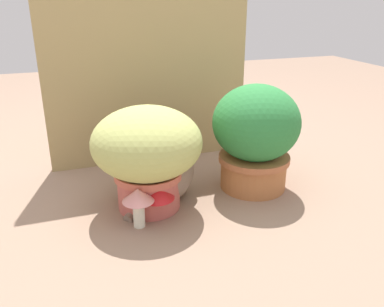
{
  "coord_description": "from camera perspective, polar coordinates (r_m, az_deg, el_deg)",
  "views": [
    {
      "loc": [
        -0.3,
        -1.26,
        0.73
      ],
      "look_at": [
        0.14,
        0.05,
        0.18
      ],
      "focal_mm": 37.65,
      "sensor_mm": 36.0,
      "label": 1
    }
  ],
  "objects": [
    {
      "name": "mushroom_ornament_pink",
      "position": [
        1.34,
        -7.63,
        -6.43
      ],
      "size": [
        0.11,
        0.11,
        0.14
      ],
      "color": "silver",
      "rests_on": "ground"
    },
    {
      "name": "mushroom_ornament_red",
      "position": [
        1.38,
        -4.98,
        -5.62
      ],
      "size": [
        0.12,
        0.12,
        0.13
      ],
      "color": "silver",
      "rests_on": "ground"
    },
    {
      "name": "grass_planter",
      "position": [
        1.41,
        -6.37,
        0.35
      ],
      "size": [
        0.39,
        0.39,
        0.38
      ],
      "color": "#BB5A50",
      "rests_on": "ground"
    },
    {
      "name": "cat",
      "position": [
        1.5,
        -3.11,
        -2.11
      ],
      "size": [
        0.35,
        0.31,
        0.32
      ],
      "color": "#826D5C",
      "rests_on": "ground"
    },
    {
      "name": "cardboard_backdrop",
      "position": [
        1.8,
        -6.19,
        12.88
      ],
      "size": [
        0.9,
        0.03,
        0.91
      ],
      "primitive_type": "cube",
      "color": "tan",
      "rests_on": "ground"
    },
    {
      "name": "ground_plane",
      "position": [
        1.48,
        -4.73,
        -7.77
      ],
      "size": [
        6.0,
        6.0,
        0.0
      ],
      "primitive_type": "plane",
      "color": "#91735F"
    },
    {
      "name": "leafy_planter",
      "position": [
        1.57,
        8.98,
        2.66
      ],
      "size": [
        0.34,
        0.34,
        0.42
      ],
      "color": "#B16B3D",
      "rests_on": "ground"
    }
  ]
}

